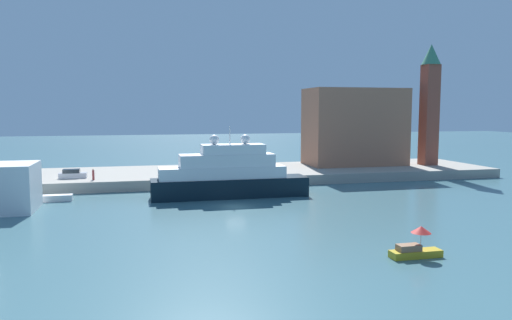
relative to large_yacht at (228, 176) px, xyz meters
name	(u,v)px	position (x,y,z in m)	size (l,w,h in m)	color
ground	(236,207)	(-0.42, -7.76, -3.17)	(400.00, 400.00, 0.00)	#3D6670
quay_dock	(207,175)	(-0.42, 19.09, -2.31)	(110.00, 21.71, 1.72)	gray
large_yacht	(228,176)	(0.00, 0.00, 0.00)	(23.29, 4.77, 10.59)	black
small_motorboat	(416,246)	(10.63, -33.62, -2.18)	(4.66, 1.75, 2.78)	#B7991E
work_barge	(52,198)	(-24.99, 2.42, -2.72)	(5.48, 1.48, 0.90)	silver
harbor_building	(355,127)	(30.56, 21.95, 6.36)	(19.78, 10.24, 15.61)	#9E664C
bell_tower	(430,100)	(45.10, 17.89, 11.84)	(3.80, 3.80, 24.47)	brown
parked_car	(73,174)	(-23.60, 14.12, -0.81)	(4.40, 1.75, 1.50)	silver
person_figure	(93,175)	(-20.05, 10.96, -0.61)	(0.36, 0.36, 1.81)	maroon
mooring_bollard	(227,174)	(1.56, 9.23, -1.00)	(0.42, 0.42, 0.90)	black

